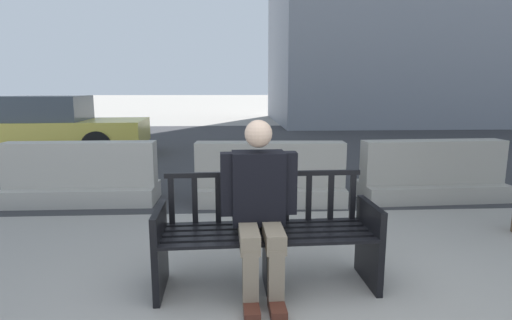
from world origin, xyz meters
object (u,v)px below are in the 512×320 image
object	(u,v)px
street_bench	(267,238)
car_taxi_near	(38,126)
seated_person	(259,204)
jersey_barrier_right	(432,176)
jersey_barrier_centre	(270,178)
jersey_barrier_left	(82,178)

from	to	relation	value
street_bench	car_taxi_near	size ratio (longest dim) A/B	0.35
street_bench	seated_person	xyz separation A→B (m)	(-0.06, -0.06, 0.29)
jersey_barrier_right	street_bench	bearing A→B (deg)	-136.73
seated_person	jersey_barrier_centre	size ratio (longest dim) A/B	0.65
street_bench	car_taxi_near	distance (m)	8.13
jersey_barrier_centre	jersey_barrier_left	size ratio (longest dim) A/B	1.01
seated_person	jersey_barrier_centre	distance (m)	2.43
seated_person	car_taxi_near	world-z (taller)	car_taxi_near
jersey_barrier_left	jersey_barrier_right	xyz separation A→B (m)	(4.85, -0.09, 0.00)
seated_person	jersey_barrier_left	size ratio (longest dim) A/B	0.66
seated_person	jersey_barrier_right	distance (m)	3.58
jersey_barrier_left	jersey_barrier_right	size ratio (longest dim) A/B	0.99
seated_person	car_taxi_near	bearing A→B (deg)	125.45
jersey_barrier_left	street_bench	bearing A→B (deg)	-46.81
jersey_barrier_centre	jersey_barrier_right	distance (m)	2.29
jersey_barrier_right	car_taxi_near	xyz separation A→B (m)	(-7.31, 4.19, 0.35)
car_taxi_near	jersey_barrier_centre	bearing A→B (deg)	-40.22
jersey_barrier_left	car_taxi_near	world-z (taller)	car_taxi_near
jersey_barrier_left	seated_person	bearing A→B (deg)	-48.24
street_bench	car_taxi_near	xyz separation A→B (m)	(-4.78, 6.57, 0.30)
seated_person	street_bench	bearing A→B (deg)	44.00
jersey_barrier_centre	car_taxi_near	distance (m)	6.58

